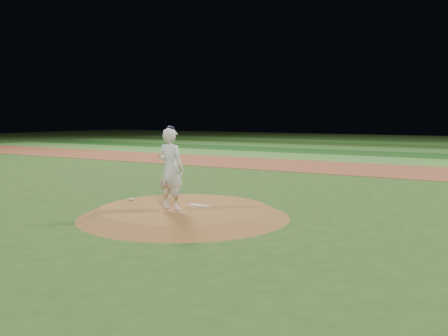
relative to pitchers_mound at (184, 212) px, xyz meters
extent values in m
plane|color=#294F19|center=(0.00, 0.00, -0.12)|extent=(120.00, 120.00, 0.00)
cube|color=brown|center=(0.00, 14.00, -0.12)|extent=(70.00, 6.00, 0.02)
cube|color=#407B2C|center=(0.00, 19.50, -0.12)|extent=(70.00, 5.00, 0.02)
cube|color=#184516|center=(0.00, 24.50, -0.12)|extent=(70.00, 5.00, 0.02)
cube|color=#326B27|center=(0.00, 29.50, -0.12)|extent=(70.00, 5.00, 0.02)
cube|color=#214215|center=(0.00, 34.50, -0.12)|extent=(70.00, 5.00, 0.02)
cube|color=#2E6625|center=(0.00, 39.50, -0.12)|extent=(70.00, 5.00, 0.02)
cube|color=#254D19|center=(0.00, 44.50, -0.12)|extent=(70.00, 5.00, 0.02)
cone|color=brown|center=(0.00, 0.00, 0.00)|extent=(5.50, 5.50, 0.25)
cube|color=silver|center=(0.24, 0.33, 0.14)|extent=(0.58, 0.15, 0.03)
ellipsoid|color=silver|center=(-1.88, 0.06, 0.16)|extent=(0.12, 0.12, 0.07)
imported|color=silver|center=(-0.10, -0.43, 1.16)|extent=(0.76, 0.50, 2.07)
ellipsoid|color=black|center=(-0.10, -0.43, 2.18)|extent=(0.22, 0.22, 0.15)
camera|label=1|loc=(7.59, -10.41, 2.50)|focal=40.00mm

